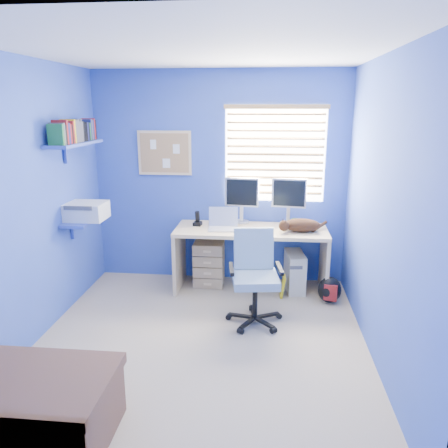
# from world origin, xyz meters

# --- Properties ---
(floor) EXTENTS (3.00, 3.20, 0.00)m
(floor) POSITION_xyz_m (0.00, 0.00, 0.00)
(floor) COLOR tan
(floor) RESTS_ON ground
(ceiling) EXTENTS (3.00, 3.20, 0.00)m
(ceiling) POSITION_xyz_m (0.00, 0.00, 2.50)
(ceiling) COLOR white
(ceiling) RESTS_ON wall_back
(wall_back) EXTENTS (3.00, 0.01, 2.50)m
(wall_back) POSITION_xyz_m (0.00, 1.60, 1.25)
(wall_back) COLOR #3350B8
(wall_back) RESTS_ON ground
(wall_front) EXTENTS (3.00, 0.01, 2.50)m
(wall_front) POSITION_xyz_m (0.00, -1.60, 1.25)
(wall_front) COLOR #3350B8
(wall_front) RESTS_ON ground
(wall_left) EXTENTS (0.01, 3.20, 2.50)m
(wall_left) POSITION_xyz_m (-1.50, 0.00, 1.25)
(wall_left) COLOR #3350B8
(wall_left) RESTS_ON ground
(wall_right) EXTENTS (0.01, 3.20, 2.50)m
(wall_right) POSITION_xyz_m (1.50, 0.00, 1.25)
(wall_right) COLOR #3350B8
(wall_right) RESTS_ON ground
(desk) EXTENTS (1.72, 0.65, 0.74)m
(desk) POSITION_xyz_m (0.40, 1.26, 0.37)
(desk) COLOR #D4B98A
(desk) RESTS_ON floor
(laptop) EXTENTS (0.35, 0.28, 0.22)m
(laptop) POSITION_xyz_m (0.08, 1.19, 0.85)
(laptop) COLOR silver
(laptop) RESTS_ON desk
(monitor_left) EXTENTS (0.41, 0.17, 0.54)m
(monitor_left) POSITION_xyz_m (0.27, 1.52, 1.01)
(monitor_left) COLOR silver
(monitor_left) RESTS_ON desk
(monitor_right) EXTENTS (0.41, 0.17, 0.54)m
(monitor_right) POSITION_xyz_m (0.82, 1.52, 1.01)
(monitor_right) COLOR silver
(monitor_right) RESTS_ON desk
(phone) EXTENTS (0.10, 0.12, 0.17)m
(phone) POSITION_xyz_m (-0.23, 1.33, 0.82)
(phone) COLOR black
(phone) RESTS_ON desk
(mug) EXTENTS (0.10, 0.09, 0.10)m
(mug) POSITION_xyz_m (0.90, 1.34, 0.79)
(mug) COLOR #1D602A
(mug) RESTS_ON desk
(cd_spindle) EXTENTS (0.13, 0.13, 0.07)m
(cd_spindle) POSITION_xyz_m (1.02, 1.40, 0.78)
(cd_spindle) COLOR silver
(cd_spindle) RESTS_ON desk
(cat) EXTENTS (0.46, 0.37, 0.15)m
(cat) POSITION_xyz_m (0.96, 1.19, 0.81)
(cat) COLOR black
(cat) RESTS_ON desk
(tower_pc) EXTENTS (0.24, 0.46, 0.45)m
(tower_pc) POSITION_xyz_m (0.91, 1.29, 0.23)
(tower_pc) COLOR beige
(tower_pc) RESTS_ON floor
(drawer_boxes) EXTENTS (0.35, 0.28, 0.54)m
(drawer_boxes) POSITION_xyz_m (-0.10, 1.33, 0.27)
(drawer_boxes) COLOR tan
(drawer_boxes) RESTS_ON floor
(yellow_book) EXTENTS (0.03, 0.17, 0.24)m
(yellow_book) POSITION_xyz_m (0.77, 1.09, 0.12)
(yellow_book) COLOR yellow
(yellow_book) RESTS_ON floor
(backpack) EXTENTS (0.30, 0.26, 0.30)m
(backpack) POSITION_xyz_m (1.28, 0.97, 0.15)
(backpack) COLOR black
(backpack) RESTS_ON floor
(bed_corner) EXTENTS (0.93, 0.66, 0.45)m
(bed_corner) POSITION_xyz_m (-0.85, -1.29, 0.22)
(bed_corner) COLOR brown
(bed_corner) RESTS_ON floor
(office_chair) EXTENTS (0.60, 0.60, 0.92)m
(office_chair) POSITION_xyz_m (0.47, 0.47, 0.34)
(office_chair) COLOR black
(office_chair) RESTS_ON floor
(window_blinds) EXTENTS (1.15, 0.05, 1.10)m
(window_blinds) POSITION_xyz_m (0.65, 1.57, 1.55)
(window_blinds) COLOR white
(window_blinds) RESTS_ON ground
(corkboard) EXTENTS (0.64, 0.02, 0.52)m
(corkboard) POSITION_xyz_m (-0.65, 1.58, 1.55)
(corkboard) COLOR #D4B98A
(corkboard) RESTS_ON ground
(wall_shelves) EXTENTS (0.42, 0.90, 1.05)m
(wall_shelves) POSITION_xyz_m (-1.35, 0.75, 1.43)
(wall_shelves) COLOR #384DB0
(wall_shelves) RESTS_ON ground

